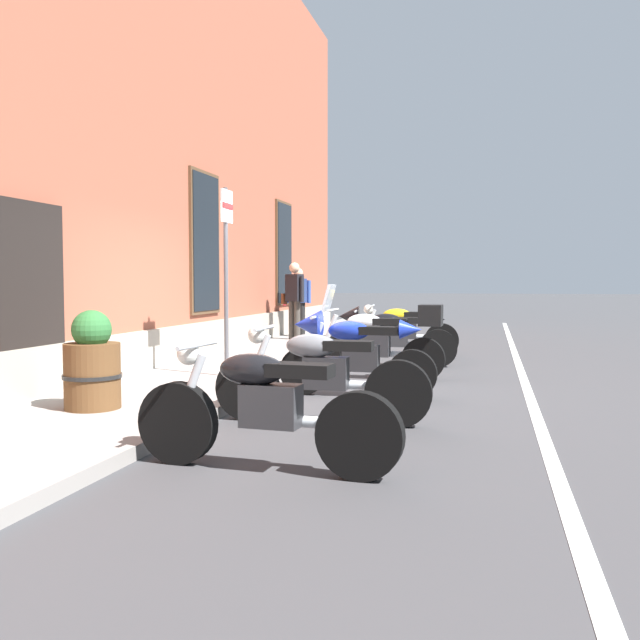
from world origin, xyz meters
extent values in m
plane|color=#38383A|center=(0.00, 0.00, 0.00)|extent=(140.00, 140.00, 0.00)
cube|color=gray|center=(0.00, 1.12, 0.06)|extent=(29.89, 2.23, 0.12)
cube|color=silver|center=(0.00, -3.20, 0.00)|extent=(29.89, 0.12, 0.01)
cube|color=gray|center=(0.00, 2.19, 0.35)|extent=(23.89, 0.10, 0.70)
cube|color=black|center=(-2.39, 2.20, 1.15)|extent=(1.10, 0.08, 2.30)
cube|color=#513823|center=(2.39, 2.21, 2.10)|extent=(1.22, 0.06, 2.52)
cube|color=black|center=(2.39, 2.18, 2.10)|extent=(1.10, 0.03, 2.40)
cube|color=#513823|center=(7.17, 2.21, 2.10)|extent=(1.22, 0.06, 2.52)
cube|color=black|center=(7.17, 2.18, 2.10)|extent=(1.10, 0.03, 2.40)
cylinder|color=black|center=(-4.07, -0.36, 0.32)|extent=(0.16, 0.65, 0.64)
cylinder|color=black|center=(-4.17, -1.82, 0.32)|extent=(0.16, 0.65, 0.64)
cylinder|color=silver|center=(-4.08, -0.46, 0.57)|extent=(0.09, 0.31, 0.62)
cube|color=#28282B|center=(-4.13, -1.14, 0.50)|extent=(0.25, 0.45, 0.32)
ellipsoid|color=black|center=(-4.12, -0.99, 0.77)|extent=(0.30, 0.54, 0.24)
cube|color=black|center=(-4.14, -1.37, 0.78)|extent=(0.25, 0.49, 0.10)
cylinder|color=silver|center=(-4.09, -0.54, 0.94)|extent=(0.62, 0.08, 0.04)
cylinder|color=silver|center=(-4.03, -1.44, 0.37)|extent=(0.12, 0.46, 0.09)
sphere|color=silver|center=(-4.08, -0.46, 0.87)|extent=(0.18, 0.18, 0.18)
cylinder|color=black|center=(-2.35, -0.31, 0.33)|extent=(0.13, 0.66, 0.66)
cylinder|color=black|center=(-2.32, -1.85, 0.33)|extent=(0.13, 0.66, 0.66)
cylinder|color=silver|center=(-2.35, -0.41, 0.58)|extent=(0.08, 0.31, 0.63)
cube|color=#28282B|center=(-2.34, -1.13, 0.51)|extent=(0.23, 0.44, 0.32)
ellipsoid|color=slate|center=(-2.34, -0.98, 0.78)|extent=(0.27, 0.53, 0.24)
cube|color=black|center=(-2.33, -1.36, 0.79)|extent=(0.23, 0.48, 0.10)
cylinder|color=silver|center=(-2.35, -0.49, 0.95)|extent=(0.62, 0.05, 0.04)
cylinder|color=silver|center=(-2.21, -1.43, 0.38)|extent=(0.10, 0.45, 0.09)
sphere|color=silver|center=(-2.35, -0.41, 0.88)|extent=(0.18, 0.18, 0.18)
cylinder|color=black|center=(-0.70, -0.45, 0.30)|extent=(0.12, 0.60, 0.60)
cylinder|color=black|center=(-0.70, -1.81, 0.30)|extent=(0.12, 0.60, 0.60)
cylinder|color=silver|center=(-0.70, -0.55, 0.58)|extent=(0.07, 0.33, 0.69)
cube|color=#28282B|center=(-0.70, -1.18, 0.48)|extent=(0.22, 0.44, 0.32)
ellipsoid|color=#192D9E|center=(-0.70, -1.03, 0.81)|extent=(0.26, 0.52, 0.24)
cube|color=black|center=(-0.70, -1.41, 0.82)|extent=(0.22, 0.48, 0.10)
cylinder|color=silver|center=(-0.70, -0.63, 0.98)|extent=(0.62, 0.04, 0.04)
cylinder|color=silver|center=(-0.58, -1.48, 0.35)|extent=(0.09, 0.45, 0.09)
cone|color=#192D9E|center=(-0.70, -0.50, 0.88)|extent=(0.36, 0.34, 0.36)
cone|color=#192D9E|center=(-0.70, -1.79, 0.84)|extent=(0.24, 0.26, 0.24)
cylinder|color=black|center=(0.89, -0.28, 0.31)|extent=(0.14, 0.62, 0.62)
cylinder|color=black|center=(0.85, -1.80, 0.31)|extent=(0.14, 0.62, 0.62)
cylinder|color=silver|center=(0.88, -0.38, 0.59)|extent=(0.08, 0.34, 0.69)
cube|color=#28282B|center=(0.86, -1.09, 0.49)|extent=(0.23, 0.45, 0.32)
ellipsoid|color=#B7BABF|center=(0.87, -0.94, 0.83)|extent=(0.27, 0.53, 0.24)
cube|color=black|center=(0.86, -1.32, 0.84)|extent=(0.23, 0.49, 0.10)
cylinder|color=silver|center=(0.88, -0.46, 1.00)|extent=(0.62, 0.05, 0.04)
cylinder|color=silver|center=(0.98, -1.39, 0.36)|extent=(0.10, 0.45, 0.09)
cube|color=#B2BCC6|center=(0.88, -0.40, 1.18)|extent=(0.36, 0.15, 0.40)
cube|color=black|center=(0.84, -1.90, 0.94)|extent=(0.37, 0.33, 0.30)
cylinder|color=black|center=(2.30, -0.37, 0.31)|extent=(0.19, 0.64, 0.63)
cylinder|color=black|center=(2.48, -1.89, 0.31)|extent=(0.19, 0.64, 0.63)
cylinder|color=silver|center=(2.31, -0.47, 0.56)|extent=(0.11, 0.31, 0.63)
cube|color=#28282B|center=(2.40, -1.18, 0.49)|extent=(0.27, 0.46, 0.32)
ellipsoid|color=black|center=(2.38, -1.03, 0.76)|extent=(0.32, 0.55, 0.24)
cube|color=black|center=(2.43, -1.40, 0.77)|extent=(0.28, 0.50, 0.10)
cylinder|color=silver|center=(2.32, -0.54, 0.93)|extent=(0.62, 0.11, 0.04)
cylinder|color=silver|center=(2.55, -1.46, 0.36)|extent=(0.14, 0.46, 0.09)
cone|color=black|center=(2.31, -0.42, 0.83)|extent=(0.40, 0.38, 0.36)
cone|color=black|center=(2.48, -1.87, 0.79)|extent=(0.27, 0.29, 0.24)
cylinder|color=black|center=(3.87, -0.37, 0.32)|extent=(0.17, 0.64, 0.64)
cylinder|color=black|center=(3.98, -1.84, 0.32)|extent=(0.17, 0.64, 0.64)
cylinder|color=silver|center=(3.88, -0.47, 0.58)|extent=(0.09, 0.32, 0.65)
cube|color=#28282B|center=(3.93, -1.16, 0.50)|extent=(0.25, 0.46, 0.32)
ellipsoid|color=gold|center=(3.92, -1.01, 0.79)|extent=(0.30, 0.54, 0.24)
cube|color=black|center=(3.95, -1.39, 0.80)|extent=(0.26, 0.50, 0.10)
cylinder|color=silver|center=(3.88, -0.55, 0.96)|extent=(0.62, 0.08, 0.04)
cylinder|color=silver|center=(4.07, -1.45, 0.37)|extent=(0.12, 0.46, 0.09)
sphere|color=silver|center=(3.88, -0.47, 0.89)|extent=(0.18, 0.18, 0.18)
cylinder|color=#38332D|center=(5.68, 1.44, 0.55)|extent=(0.14, 0.14, 0.85)
cylinder|color=#38332D|center=(5.77, 1.60, 0.55)|extent=(0.14, 0.14, 0.85)
cube|color=black|center=(5.73, 1.52, 1.27)|extent=(0.38, 0.45, 0.60)
sphere|color=tan|center=(5.73, 1.52, 1.72)|extent=(0.23, 0.23, 0.23)
cylinder|color=black|center=(5.59, 1.31, 1.24)|extent=(0.09, 0.09, 0.57)
cylinder|color=black|center=(5.86, 1.73, 1.24)|extent=(0.09, 0.09, 0.57)
cube|color=#592D19|center=(5.88, 1.80, 1.02)|extent=(0.14, 0.13, 0.24)
cylinder|color=black|center=(6.58, 1.58, 0.52)|extent=(0.14, 0.14, 0.80)
cylinder|color=black|center=(6.54, 1.75, 0.52)|extent=(0.14, 0.14, 0.80)
cube|color=#2D478C|center=(6.56, 1.66, 1.20)|extent=(0.28, 0.43, 0.56)
sphere|color=tan|center=(6.56, 1.66, 1.62)|extent=(0.22, 0.22, 0.22)
cylinder|color=#2D478C|center=(6.62, 1.42, 1.17)|extent=(0.09, 0.09, 0.54)
cylinder|color=#2D478C|center=(6.50, 1.91, 1.17)|extent=(0.09, 0.09, 0.54)
cube|color=maroon|center=(6.47, 1.97, 0.97)|extent=(0.13, 0.10, 0.24)
cylinder|color=#4C4C51|center=(-0.17, 0.79, 1.41)|extent=(0.06, 0.06, 2.57)
cube|color=white|center=(-0.17, 0.77, 2.44)|extent=(0.36, 0.03, 0.44)
cube|color=red|center=(-0.17, 0.76, 2.44)|extent=(0.36, 0.01, 0.08)
cylinder|color=brown|center=(-2.76, 1.22, 0.46)|extent=(0.56, 0.56, 0.67)
cylinder|color=black|center=(-2.76, 1.22, 0.46)|extent=(0.59, 0.59, 0.04)
sphere|color=#28602D|center=(-2.76, 1.22, 0.93)|extent=(0.40, 0.40, 0.40)
camera|label=1|loc=(-8.93, -2.71, 1.43)|focal=38.42mm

